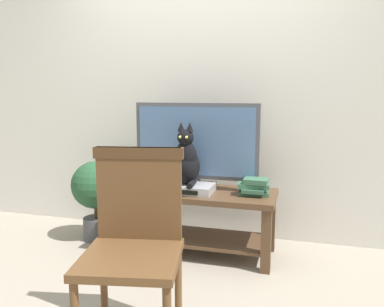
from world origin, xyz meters
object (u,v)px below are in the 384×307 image
at_px(media_box, 187,188).
at_px(cat, 187,161).
at_px(wooden_chair, 135,233).
at_px(tv, 196,143).
at_px(tv_stand, 194,210).
at_px(book_stack, 254,187).
at_px(potted_plant, 95,191).

relative_size(media_box, cat, 0.85).
height_order(cat, wooden_chair, cat).
distance_m(tv, media_box, 0.36).
bearing_deg(wooden_chair, tv, 90.36).
relative_size(tv_stand, tv, 1.28).
bearing_deg(book_stack, media_box, -175.51).
bearing_deg(tv_stand, tv, 89.98).
distance_m(tv, book_stack, 0.57).
distance_m(wooden_chair, book_stack, 1.23).
bearing_deg(tv, media_box, -106.65).
relative_size(tv, potted_plant, 1.45).
relative_size(book_stack, potted_plant, 0.35).
distance_m(media_box, book_stack, 0.52).
bearing_deg(media_box, cat, -85.67).
relative_size(cat, book_stack, 1.98).
bearing_deg(tv, wooden_chair, -89.64).
xyz_separation_m(tv, potted_plant, (-0.90, -0.03, -0.45)).
xyz_separation_m(cat, wooden_chair, (0.05, -1.08, -0.19)).
bearing_deg(tv_stand, potted_plant, 177.11).
relative_size(tv, cat, 2.08).
height_order(tv_stand, tv, tv).
relative_size(tv_stand, cat, 2.67).
distance_m(tv, wooden_chair, 1.26).
distance_m(book_stack, potted_plant, 1.39).
bearing_deg(cat, wooden_chair, -87.59).
bearing_deg(cat, media_box, 94.33).
height_order(book_stack, potted_plant, potted_plant).
bearing_deg(media_box, book_stack, 4.49).
xyz_separation_m(book_stack, potted_plant, (-1.38, 0.06, -0.14)).
bearing_deg(tv_stand, wooden_chair, -89.62).
height_order(tv, book_stack, tv).
xyz_separation_m(wooden_chair, potted_plant, (-0.91, 1.20, -0.14)).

